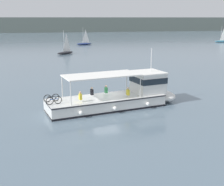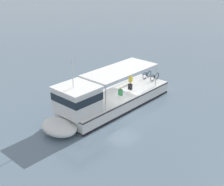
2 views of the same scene
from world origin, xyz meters
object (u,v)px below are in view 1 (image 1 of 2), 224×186
Objects in this scene: sailboat_mid_channel at (84,43)px; sailboat_outer_anchorage at (222,41)px; sailboat_horizon_west at (65,52)px; ferry_main at (122,96)px.

sailboat_mid_channel and sailboat_outer_anchorage have the same top height.
sailboat_horizon_west and sailboat_outer_anchorage have the same top height.
ferry_main is at bearing -94.49° from sailboat_mid_channel.
ferry_main is at bearing -87.05° from sailboat_horizon_west.
sailboat_mid_channel is at bearing 72.06° from sailboat_horizon_west.
sailboat_horizon_west is at bearing -107.94° from sailboat_mid_channel.
sailboat_mid_channel is at bearing 85.51° from ferry_main.
ferry_main is at bearing -128.49° from sailboat_outer_anchorage.
sailboat_outer_anchorage is (52.60, 66.14, -0.47)m from ferry_main.
sailboat_horizon_west is 59.42m from sailboat_outer_anchorage.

